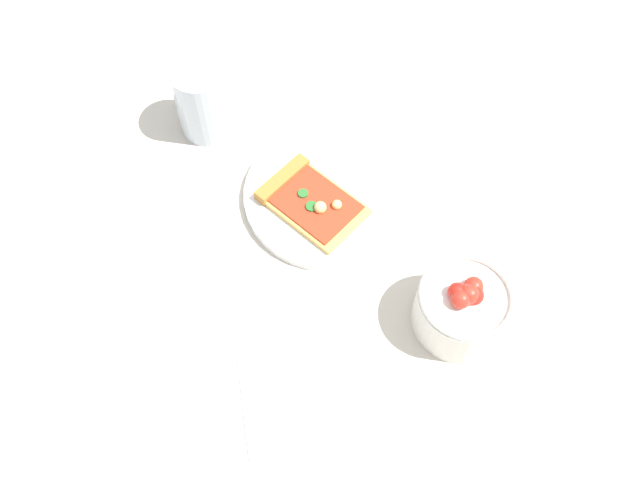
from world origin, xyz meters
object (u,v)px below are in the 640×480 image
object	(u,v)px
plate	(329,195)
paper_napkin	(306,398)
soda_glass	(204,100)
salad_bowl	(459,309)
pizza_slice_main	(309,200)

from	to	relation	value
plate	paper_napkin	size ratio (longest dim) A/B	1.57
soda_glass	paper_napkin	world-z (taller)	soda_glass
paper_napkin	plate	bearing A→B (deg)	-127.30
salad_bowl	soda_glass	size ratio (longest dim) A/B	1.02
salad_bowl	soda_glass	bearing A→B (deg)	-75.14
plate	soda_glass	size ratio (longest dim) A/B	2.09
pizza_slice_main	salad_bowl	size ratio (longest dim) A/B	1.35
soda_glass	paper_napkin	size ratio (longest dim) A/B	0.75
soda_glass	salad_bowl	bearing A→B (deg)	104.86
plate	paper_napkin	xyz separation A→B (m)	(0.17, 0.23, -0.01)
plate	soda_glass	bearing A→B (deg)	-67.43
pizza_slice_main	paper_napkin	distance (m)	0.27
paper_napkin	pizza_slice_main	bearing A→B (deg)	-121.59
plate	pizza_slice_main	bearing A→B (deg)	-0.25
salad_bowl	plate	bearing A→B (deg)	-82.08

